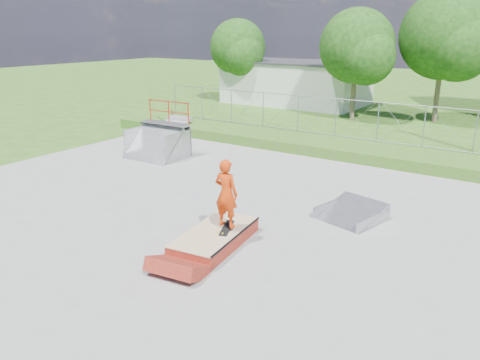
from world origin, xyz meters
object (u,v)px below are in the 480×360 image
object	(u,v)px
grind_box	(215,238)
skater	(226,196)
flat_bank_ramp	(351,213)
quarter_pipe	(155,131)

from	to	relation	value
grind_box	skater	bearing A→B (deg)	38.90
flat_bank_ramp	skater	distance (m)	4.10
grind_box	quarter_pipe	bearing A→B (deg)	135.47
flat_bank_ramp	skater	size ratio (longest dim) A/B	0.94
flat_bank_ramp	skater	xyz separation A→B (m)	(-2.10, -3.34, 1.09)
grind_box	skater	world-z (taller)	skater
flat_bank_ramp	skater	world-z (taller)	skater
grind_box	skater	xyz separation A→B (m)	(0.21, 0.22, 1.13)
skater	grind_box	bearing A→B (deg)	44.43
grind_box	flat_bank_ramp	xyz separation A→B (m)	(2.31, 3.56, 0.04)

